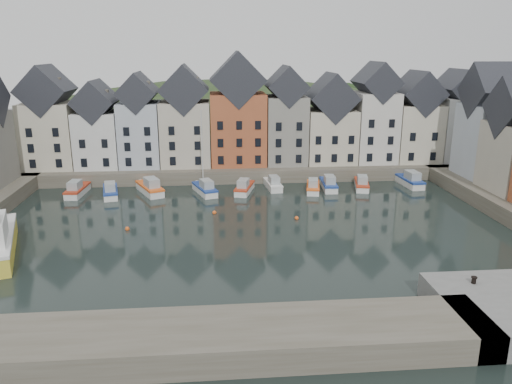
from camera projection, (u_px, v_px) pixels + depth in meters
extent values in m
plane|color=black|center=(251.00, 236.00, 55.53)|extent=(260.00, 260.00, 0.00)
cube|color=#4F4A3D|center=(237.00, 166.00, 83.98)|extent=(90.00, 16.00, 2.00)
cube|color=#4F4A3D|center=(127.00, 344.00, 33.36)|extent=(50.00, 6.00, 2.00)
ellipsoid|color=#1F2F17|center=(232.00, 221.00, 114.12)|extent=(153.60, 70.40, 64.00)
sphere|color=black|center=(163.00, 107.00, 100.74)|extent=(5.77, 5.77, 5.77)
sphere|color=black|center=(339.00, 103.00, 113.51)|extent=(5.27, 5.27, 5.27)
sphere|color=black|center=(378.00, 107.00, 107.89)|extent=(5.07, 5.07, 5.07)
sphere|color=black|center=(297.00, 108.00, 107.40)|extent=(5.01, 5.01, 5.01)
sphere|color=black|center=(52.00, 115.00, 104.79)|extent=(3.94, 3.94, 3.94)
sphere|color=black|center=(355.00, 104.00, 113.34)|extent=(5.21, 5.21, 5.21)
sphere|color=black|center=(239.00, 104.00, 109.55)|extent=(5.45, 5.45, 5.45)
sphere|color=black|center=(415.00, 113.00, 102.93)|extent=(4.49, 4.49, 4.49)
cube|color=beige|center=(51.00, 135.00, 77.97)|extent=(7.67, 8.00, 10.07)
cube|color=black|center=(46.00, 90.00, 76.06)|extent=(7.67, 8.16, 7.67)
cube|color=silver|center=(99.00, 139.00, 78.78)|extent=(6.56, 8.00, 8.61)
cube|color=black|center=(96.00, 101.00, 77.14)|extent=(6.56, 8.16, 6.56)
cube|color=#AAB2BC|center=(141.00, 134.00, 79.13)|extent=(6.20, 8.00, 10.02)
cube|color=black|center=(138.00, 92.00, 77.32)|extent=(6.20, 8.16, 6.20)
cube|color=#B3AB97|center=(186.00, 133.00, 79.71)|extent=(7.70, 8.00, 10.08)
cube|color=black|center=(184.00, 89.00, 77.79)|extent=(7.70, 8.16, 7.70)
cube|color=#A14F2E|center=(238.00, 129.00, 80.23)|extent=(8.69, 8.00, 11.28)
cube|color=black|center=(237.00, 79.00, 78.08)|extent=(8.69, 8.16, 8.69)
cube|color=gray|center=(285.00, 130.00, 80.94)|extent=(6.43, 8.00, 10.78)
cube|color=black|center=(286.00, 86.00, 79.01)|extent=(6.43, 8.16, 6.43)
cube|color=beige|center=(329.00, 136.00, 81.86)|extent=(7.88, 8.00, 8.56)
cube|color=black|center=(331.00, 97.00, 80.13)|extent=(7.88, 8.16, 7.88)
cube|color=beige|center=(373.00, 127.00, 82.09)|extent=(6.50, 8.00, 11.27)
cube|color=black|center=(376.00, 82.00, 80.09)|extent=(6.50, 8.16, 6.50)
cube|color=beige|center=(414.00, 132.00, 82.94)|extent=(7.23, 8.00, 9.32)
cube|color=black|center=(417.00, 93.00, 81.16)|extent=(7.23, 8.16, 7.23)
cube|color=silver|center=(454.00, 129.00, 83.37)|extent=(6.18, 8.00, 10.32)
cube|color=black|center=(458.00, 88.00, 81.52)|extent=(6.18, 8.16, 6.18)
cube|color=#AAB2BC|center=(490.00, 141.00, 72.10)|extent=(7.47, 8.00, 10.38)
cube|color=black|center=(497.00, 91.00, 70.12)|extent=(7.62, 8.00, 8.00)
sphere|color=#EB5B1B|center=(214.00, 213.00, 62.82)|extent=(0.50, 0.50, 0.50)
sphere|color=#EB5B1B|center=(297.00, 218.00, 60.77)|extent=(0.50, 0.50, 0.50)
sphere|color=#EB5B1B|center=(127.00, 229.00, 57.20)|extent=(0.50, 0.50, 0.50)
cube|color=silver|center=(78.00, 192.00, 71.11)|extent=(2.30, 6.34, 1.14)
cube|color=#B13319|center=(77.00, 188.00, 70.94)|extent=(2.41, 6.48, 0.26)
cube|color=#949A9B|center=(75.00, 185.00, 69.87)|extent=(1.62, 2.59, 1.25)
cube|color=silver|center=(111.00, 193.00, 70.41)|extent=(3.00, 6.32, 1.11)
cube|color=navy|center=(110.00, 189.00, 70.24)|extent=(3.13, 6.46, 0.25)
cube|color=#949A9B|center=(110.00, 187.00, 69.24)|extent=(1.88, 2.67, 1.22)
cube|color=silver|center=(150.00, 190.00, 71.80)|extent=(4.72, 7.10, 1.26)
cube|color=#EB5B1B|center=(150.00, 186.00, 71.61)|extent=(4.88, 7.28, 0.29)
cube|color=#949A9B|center=(152.00, 183.00, 70.55)|extent=(2.60, 3.16, 1.37)
cube|color=silver|center=(205.00, 191.00, 71.63)|extent=(3.76, 6.46, 1.14)
cube|color=navy|center=(205.00, 187.00, 71.45)|extent=(3.90, 6.61, 0.26)
cube|color=#949A9B|center=(207.00, 184.00, 70.47)|extent=(2.17, 2.81, 1.24)
cylinder|color=silver|center=(202.00, 150.00, 70.56)|extent=(0.14, 0.14, 11.36)
cube|color=silver|center=(245.00, 190.00, 72.30)|extent=(3.30, 6.21, 1.09)
cube|color=#B13319|center=(245.00, 186.00, 72.14)|extent=(3.43, 6.35, 0.25)
cube|color=#949A9B|center=(243.00, 183.00, 71.13)|extent=(1.97, 2.66, 1.19)
cube|color=silver|center=(273.00, 186.00, 74.32)|extent=(2.31, 5.94, 1.06)
cube|color=silver|center=(273.00, 182.00, 74.16)|extent=(2.42, 6.06, 0.24)
cube|color=#949A9B|center=(274.00, 180.00, 73.18)|extent=(1.58, 2.44, 1.16)
cube|color=silver|center=(313.00, 189.00, 72.82)|extent=(2.79, 5.92, 1.04)
cube|color=#EB5B1B|center=(313.00, 185.00, 72.66)|extent=(2.91, 6.05, 0.24)
cube|color=#949A9B|center=(313.00, 183.00, 71.69)|extent=(1.75, 2.49, 1.14)
cube|color=silver|center=(328.00, 186.00, 74.10)|extent=(2.28, 6.25, 1.12)
cube|color=navy|center=(329.00, 182.00, 73.93)|extent=(2.39, 6.38, 0.26)
cube|color=#949A9B|center=(330.00, 180.00, 72.88)|extent=(1.61, 2.55, 1.23)
cube|color=silver|center=(361.00, 186.00, 74.32)|extent=(3.05, 6.17, 1.09)
cube|color=#B13319|center=(362.00, 182.00, 74.15)|extent=(3.17, 6.31, 0.25)
cube|color=#949A9B|center=(362.00, 180.00, 73.14)|extent=(1.87, 2.62, 1.18)
cube|color=silver|center=(409.00, 183.00, 76.04)|extent=(2.49, 6.80, 1.22)
cube|color=navy|center=(409.00, 178.00, 75.85)|extent=(2.61, 6.94, 0.28)
cube|color=#949A9B|center=(412.00, 176.00, 74.72)|extent=(1.75, 2.77, 1.33)
cylinder|color=black|center=(474.00, 280.00, 39.73)|extent=(0.36, 0.36, 0.50)
cylinder|color=black|center=(474.00, 277.00, 39.66)|extent=(0.48, 0.48, 0.08)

